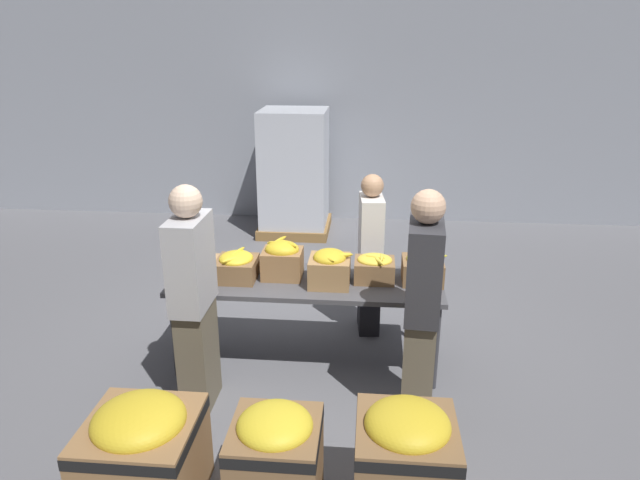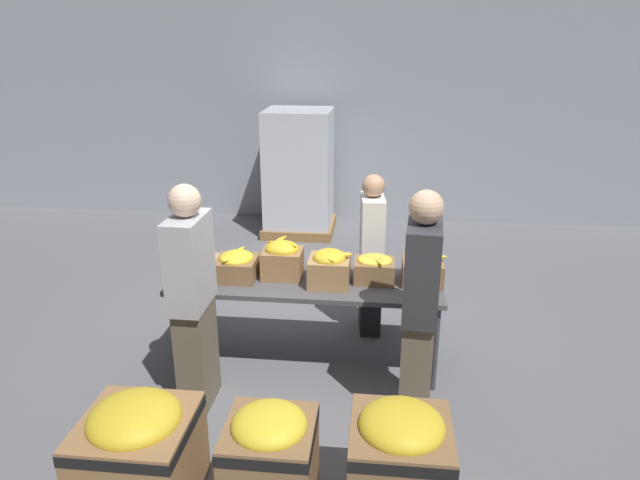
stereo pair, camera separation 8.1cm
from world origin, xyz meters
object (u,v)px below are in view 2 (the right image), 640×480
at_px(banana_box_3, 329,267).
at_px(donation_bin_1, 270,459).
at_px(banana_box_2, 282,259).
at_px(volunteer_0, 371,256).
at_px(banana_box_0, 198,264).
at_px(volunteer_1, 420,311).
at_px(banana_box_5, 423,268).
at_px(donation_bin_2, 399,464).
at_px(banana_box_1, 237,265).
at_px(banana_box_4, 375,268).
at_px(sorting_table, 306,286).
at_px(volunteer_2, 193,300).
at_px(donation_bin_0, 139,450).
at_px(pallet_stack_0, 299,173).

height_order(banana_box_3, donation_bin_1, banana_box_3).
height_order(banana_box_2, volunteer_0, volunteer_0).
distance_m(banana_box_0, volunteer_1, 1.88).
xyz_separation_m(banana_box_5, donation_bin_2, (-0.20, -1.72, -0.48)).
relative_size(banana_box_5, volunteer_1, 0.21).
bearing_deg(banana_box_5, banana_box_1, -176.85).
xyz_separation_m(banana_box_2, donation_bin_2, (0.95, -1.71, -0.52)).
relative_size(banana_box_4, volunteer_0, 0.21).
height_order(sorting_table, volunteer_0, volunteer_0).
distance_m(banana_box_0, volunteer_2, 0.64).
xyz_separation_m(volunteer_2, donation_bin_0, (-0.03, -1.02, -0.48)).
bearing_deg(banana_box_1, volunteer_2, -105.31).
bearing_deg(banana_box_0, volunteer_0, 25.16).
bearing_deg(banana_box_3, sorting_table, 160.31).
relative_size(banana_box_1, volunteer_2, 0.20).
bearing_deg(pallet_stack_0, banana_box_0, -95.62).
distance_m(volunteer_0, donation_bin_2, 2.34).
distance_m(volunteer_1, donation_bin_1, 1.43).
bearing_deg(banana_box_2, pallet_stack_0, 95.94).
distance_m(banana_box_3, pallet_stack_0, 3.60).
xyz_separation_m(sorting_table, banana_box_5, (0.94, 0.06, 0.18)).
height_order(banana_box_3, donation_bin_0, banana_box_3).
relative_size(banana_box_1, banana_box_2, 1.05).
bearing_deg(banana_box_2, banana_box_4, -0.06).
bearing_deg(sorting_table, banana_box_5, 3.56).
relative_size(banana_box_2, donation_bin_0, 0.46).
xyz_separation_m(volunteer_2, donation_bin_1, (0.75, -1.02, -0.48)).
distance_m(volunteer_0, donation_bin_1, 2.38).
bearing_deg(volunteer_0, banana_box_0, -69.96).
bearing_deg(sorting_table, banana_box_4, 4.87).
xyz_separation_m(sorting_table, volunteer_1, (0.88, -0.65, 0.15)).
xyz_separation_m(banana_box_2, volunteer_0, (0.72, 0.59, -0.17)).
height_order(banana_box_1, banana_box_2, banana_box_2).
relative_size(banana_box_1, banana_box_5, 0.94).
bearing_deg(banana_box_5, banana_box_2, -179.47).
distance_m(donation_bin_0, pallet_stack_0, 5.14).
xyz_separation_m(banana_box_1, donation_bin_0, (-0.20, -1.64, -0.51)).
xyz_separation_m(banana_box_4, donation_bin_1, (-0.55, -1.71, -0.51)).
bearing_deg(banana_box_4, banana_box_2, 179.94).
relative_size(volunteer_1, donation_bin_1, 2.46).
bearing_deg(donation_bin_2, banana_box_2, 118.88).
bearing_deg(volunteer_1, volunteer_2, 94.79).
distance_m(banana_box_5, volunteer_0, 0.73).
bearing_deg(sorting_table, pallet_stack_0, 99.19).
bearing_deg(banana_box_5, volunteer_0, 126.44).
xyz_separation_m(sorting_table, pallet_stack_0, (-0.56, 3.45, 0.14)).
height_order(volunteer_2, pallet_stack_0, pallet_stack_0).
relative_size(banana_box_0, volunteer_2, 0.19).
relative_size(volunteer_2, pallet_stack_0, 1.00).
height_order(banana_box_0, banana_box_4, banana_box_0).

